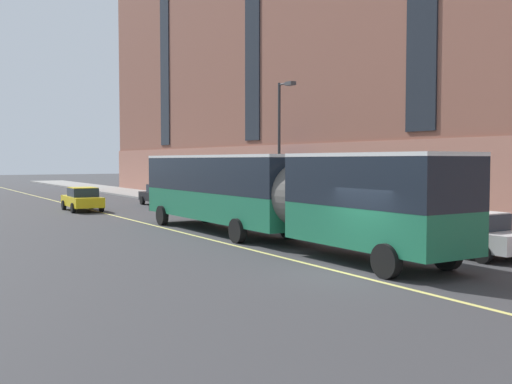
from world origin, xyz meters
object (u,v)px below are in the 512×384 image
(parked_car_green_3, at_px, (249,206))
(taxi_cab, at_px, (82,199))
(city_bus, at_px, (265,191))
(parked_car_white_1, at_px, (467,233))
(parked_car_black_2, at_px, (160,195))
(street_lamp, at_px, (281,136))
(parked_car_darkgray_0, at_px, (335,217))

(parked_car_green_3, relative_size, taxi_cab, 0.94)
(city_bus, relative_size, parked_car_white_1, 4.26)
(taxi_cab, bearing_deg, parked_car_black_2, 16.42)
(parked_car_white_1, distance_m, parked_car_green_3, 14.50)
(city_bus, height_order, taxi_cab, city_bus)
(taxi_cab, distance_m, street_lamp, 14.50)
(parked_car_green_3, bearing_deg, parked_car_black_2, 90.15)
(city_bus, distance_m, street_lamp, 9.65)
(city_bus, bearing_deg, taxi_cab, 97.34)
(parked_car_black_2, relative_size, street_lamp, 0.58)
(parked_car_black_2, bearing_deg, city_bus, -100.38)
(parked_car_darkgray_0, xyz_separation_m, parked_car_white_1, (0.09, -7.15, -0.00))
(street_lamp, bearing_deg, parked_car_green_3, 168.85)
(city_bus, xyz_separation_m, street_lamp, (5.70, 7.32, 2.63))
(city_bus, height_order, parked_car_green_3, city_bus)
(taxi_cab, relative_size, street_lamp, 0.61)
(city_bus, height_order, parked_car_darkgray_0, city_bus)
(parked_car_darkgray_0, bearing_deg, parked_car_black_2, 90.58)
(parked_car_green_3, bearing_deg, street_lamp, -11.15)
(taxi_cab, height_order, street_lamp, street_lamp)
(city_bus, relative_size, parked_car_green_3, 4.59)
(taxi_cab, bearing_deg, parked_car_darkgray_0, -70.84)
(taxi_cab, bearing_deg, city_bus, -82.66)
(parked_car_green_3, bearing_deg, city_bus, -116.19)
(parked_car_white_1, height_order, parked_car_green_3, same)
(parked_car_green_3, distance_m, taxi_cab, 12.61)
(city_bus, bearing_deg, parked_car_white_1, -59.23)
(parked_car_white_1, xyz_separation_m, parked_car_black_2, (-0.30, 27.30, -0.00))
(parked_car_white_1, distance_m, taxi_cab, 26.29)
(street_lamp, bearing_deg, parked_car_black_2, 98.41)
(city_bus, xyz_separation_m, parked_car_green_3, (3.79, 7.70, -1.29))
(parked_car_black_2, height_order, taxi_cab, same)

